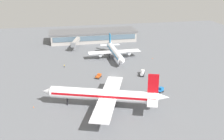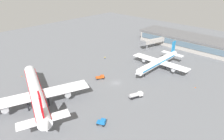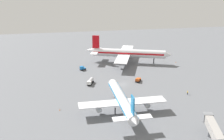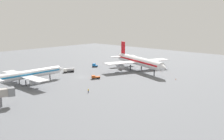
{
  "view_description": "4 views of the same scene",
  "coord_description": "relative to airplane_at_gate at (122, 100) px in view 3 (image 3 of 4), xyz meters",
  "views": [
    {
      "loc": [
        28.88,
        135.54,
        54.89
      ],
      "look_at": [
        1.03,
        0.75,
        3.29
      ],
      "focal_mm": 43.08,
      "sensor_mm": 36.0,
      "label": 1
    },
    {
      "loc": [
        -59.53,
        65.11,
        49.98
      ],
      "look_at": [
        3.87,
        -1.25,
        5.53
      ],
      "focal_mm": 32.1,
      "sensor_mm": 36.0,
      "label": 2
    },
    {
      "loc": [
        -30.22,
        -128.16,
        51.28
      ],
      "look_at": [
        -3.05,
        11.06,
        4.1
      ],
      "focal_mm": 45.56,
      "sensor_mm": 36.0,
      "label": 3
    },
    {
      "loc": [
        110.65,
        -92.35,
        31.49
      ],
      "look_at": [
        12.55,
        11.34,
        4.03
      ],
      "focal_mm": 43.02,
      "sensor_mm": 36.0,
      "label": 4
    }
  ],
  "objects": [
    {
      "name": "jet_bridge",
      "position": [
        23.17,
        -28.6,
        0.36
      ],
      "size": [
        8.37,
        20.25,
        6.74
      ],
      "rotation": [
        0.0,
        0.0,
        1.29
      ],
      "color": "#9E9993",
      "rests_on": "ground"
    },
    {
      "name": "airplane_taxiing",
      "position": [
        18.28,
        64.61,
        1.17
      ],
      "size": [
        51.89,
        42.71,
        16.37
      ],
      "rotation": [
        0.0,
        0.0,
        5.93
      ],
      "color": "white",
      "rests_on": "ground"
    },
    {
      "name": "fuel_truck",
      "position": [
        -8.65,
        32.08,
        -3.39
      ],
      "size": [
        4.2,
        6.54,
        2.5
      ],
      "rotation": [
        0.0,
        0.0,
        4.31
      ],
      "color": "black",
      "rests_on": "ground"
    },
    {
      "name": "pushback_tractor",
      "position": [
        15.62,
        30.85,
        -3.81
      ],
      "size": [
        3.9,
        4.75,
        1.9
      ],
      "rotation": [
        0.0,
        0.0,
        4.17
      ],
      "color": "black",
      "rests_on": "ground"
    },
    {
      "name": "safety_cone_mid_apron",
      "position": [
        47.88,
        58.34,
        -4.48
      ],
      "size": [
        0.44,
        0.44,
        0.6
      ],
      "primitive_type": "cone",
      "color": "#EA590C",
      "rests_on": "ground"
    },
    {
      "name": "baggage_tug",
      "position": [
        -10.51,
        54.68,
        -3.62
      ],
      "size": [
        3.71,
        3.31,
        2.3
      ],
      "rotation": [
        0.0,
        0.0,
        3.59
      ],
      "color": "black",
      "rests_on": "ground"
    },
    {
      "name": "safety_cone_near_gate",
      "position": [
        -24.24,
        5.23,
        -4.48
      ],
      "size": [
        0.44,
        0.44,
        0.6
      ],
      "primitive_type": "cone",
      "color": "#EA590C",
      "rests_on": "ground"
    },
    {
      "name": "airplane_at_gate",
      "position": [
        0.0,
        0.0,
        0.0
      ],
      "size": [
        34.39,
        43.06,
        13.14
      ],
      "rotation": [
        0.0,
        0.0,
        1.57
      ],
      "color": "white",
      "rests_on": "ground"
    },
    {
      "name": "ground",
      "position": [
        6.82,
        28.46,
        -4.78
      ],
      "size": [
        288.0,
        288.0,
        0.0
      ],
      "primitive_type": "plane",
      "color": "slate"
    },
    {
      "name": "ground_crew_worker",
      "position": [
        33.04,
        10.45,
        -3.93
      ],
      "size": [
        0.42,
        0.58,
        1.67
      ],
      "rotation": [
        0.0,
        0.0,
        6.17
      ],
      "color": "#1E2338",
      "rests_on": "ground"
    }
  ]
}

